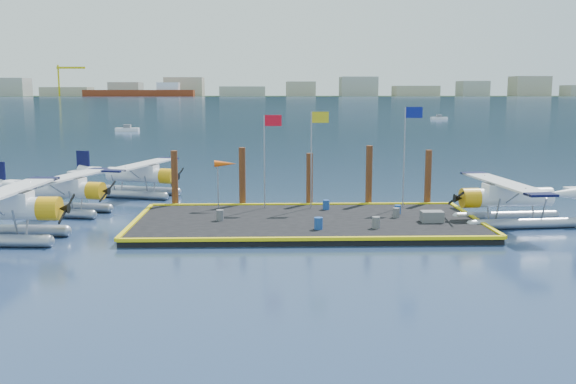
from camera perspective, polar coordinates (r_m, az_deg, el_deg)
name	(u,v)px	position (r m, az deg, el deg)	size (l,w,h in m)	color
ground	(307,226)	(37.97, 1.67, -3.05)	(4000.00, 4000.00, 0.00)	#18274A
dock	(307,223)	(37.93, 1.67, -2.75)	(20.00, 10.00, 0.40)	black
dock_bumpers	(307,218)	(37.87, 1.68, -2.32)	(20.25, 10.25, 0.18)	yellow
far_backdrop	(357,90)	(1791.03, 6.12, 9.00)	(3050.00, 2050.00, 810.00)	black
seaplane_a	(1,212)	(37.06, -24.17, -1.60)	(9.45, 10.41, 3.70)	#969AA4
seaplane_b	(63,192)	(43.85, -19.38, -0.01)	(8.64, 9.34, 3.32)	#969AA4
seaplane_c	(139,177)	(49.72, -13.13, 1.29)	(8.74, 9.36, 3.35)	#969AA4
seaplane_d	(509,200)	(40.23, 19.07, -0.68)	(8.84, 9.75, 3.45)	#969AA4
drum_0	(220,215)	(37.73, -6.07, -2.06)	(0.45, 0.45, 0.63)	#5B5C60
drum_1	(376,222)	(35.78, 7.82, -2.70)	(0.45, 0.45, 0.64)	#5B5C60
drum_2	(396,213)	(38.99, 9.60, -1.82)	(0.41, 0.41, 0.58)	#5B5C60
drum_3	(318,223)	(35.20, 2.72, -2.80)	(0.47, 0.47, 0.66)	navy
drum_4	(398,210)	(40.08, 9.72, -1.54)	(0.39, 0.39, 0.56)	navy
drum_5	(326,205)	(41.08, 3.40, -1.14)	(0.43, 0.43, 0.61)	navy
crate	(432,216)	(38.07, 12.67, -2.14)	(1.26, 0.84, 0.63)	#5B5C60
flagpole_red	(268,147)	(41.02, -1.82, 4.06)	(1.14, 0.08, 6.00)	gray
flagpole_yellow	(314,145)	(41.12, 2.37, 4.23)	(1.14, 0.08, 6.20)	gray
flagpole_blue	(408,142)	(41.96, 10.59, 4.42)	(1.14, 0.08, 6.50)	gray
windsock	(225,165)	(41.24, -5.62, 2.42)	(1.40, 0.44, 3.12)	gray
piling_0	(175,181)	(43.34, -10.04, 1.01)	(0.44, 0.44, 4.00)	#4F2516
piling_1	(242,179)	(42.91, -4.08, 1.18)	(0.44, 0.44, 4.20)	#4F2516
piling_2	(310,182)	(42.98, 1.93, 0.94)	(0.44, 0.44, 3.80)	#4F2516
piling_3	(369,178)	(43.39, 7.21, 1.28)	(0.44, 0.44, 4.30)	#4F2516
piling_4	(428,180)	(44.20, 12.33, 1.09)	(0.44, 0.44, 4.00)	#4F2516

